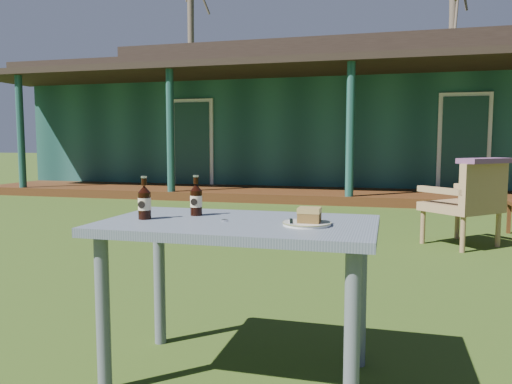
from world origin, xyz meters
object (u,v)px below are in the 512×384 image
(plate, at_px, (307,223))
(cola_bottle_near, at_px, (196,199))
(cola_bottle_far, at_px, (144,202))
(cafe_table, at_px, (239,244))
(armchair_left, at_px, (468,200))
(cake_slice, at_px, (309,215))

(plate, relative_size, cola_bottle_near, 1.06)
(cola_bottle_near, relative_size, cola_bottle_far, 0.98)
(cafe_table, bearing_deg, armchair_left, 66.90)
(cafe_table, height_order, plate, plate)
(plate, distance_m, cola_bottle_far, 0.74)
(cola_bottle_far, bearing_deg, cafe_table, 7.38)
(armchair_left, bearing_deg, cola_bottle_far, -118.60)
(cafe_table, distance_m, cola_bottle_far, 0.47)
(cafe_table, distance_m, cola_bottle_near, 0.32)
(cafe_table, bearing_deg, cola_bottle_far, -172.62)
(cafe_table, xyz_separation_m, plate, (0.31, -0.04, 0.11))
(cake_slice, relative_size, armchair_left, 0.11)
(cola_bottle_near, bearing_deg, cola_bottle_far, -137.88)
(cake_slice, height_order, armchair_left, armchair_left)
(cafe_table, xyz_separation_m, cola_bottle_near, (-0.24, 0.11, 0.18))
(plate, bearing_deg, cafe_table, 173.22)
(plate, bearing_deg, cola_bottle_near, 165.07)
(cola_bottle_far, distance_m, armchair_left, 3.89)
(cola_bottle_near, bearing_deg, plate, -14.93)
(cola_bottle_far, bearing_deg, cola_bottle_near, 42.12)
(cafe_table, xyz_separation_m, cake_slice, (0.32, -0.04, 0.15))
(cola_bottle_far, bearing_deg, armchair_left, 61.40)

